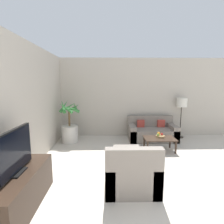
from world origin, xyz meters
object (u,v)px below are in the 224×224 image
at_px(ottoman, 127,157).
at_px(tv_console, 18,191).
at_px(television, 15,152).
at_px(coffee_table, 159,140).
at_px(orange_fruit, 159,133).
at_px(potted_palm, 70,129).
at_px(fruit_bowl, 160,136).
at_px(apple_red, 162,134).
at_px(apple_green, 158,135).
at_px(sofa_loveseat, 152,132).
at_px(armchair, 131,174).
at_px(floor_lamp, 182,104).

bearing_deg(ottoman, tv_console, -141.90).
xyz_separation_m(tv_console, television, (0.00, 0.00, 0.60)).
bearing_deg(tv_console, television, 0.00).
xyz_separation_m(coffee_table, orange_fruit, (0.01, 0.13, 0.14)).
distance_m(potted_palm, ottoman, 2.34).
xyz_separation_m(coffee_table, ottoman, (-0.98, -0.87, -0.11)).
relative_size(fruit_bowl, apple_red, 3.77).
xyz_separation_m(television, apple_green, (2.67, 2.28, -0.44)).
bearing_deg(television, apple_green, 40.43).
relative_size(television, potted_palm, 0.64).
bearing_deg(sofa_loveseat, potted_palm, -175.38).
bearing_deg(fruit_bowl, coffee_table, -118.49).
height_order(television, apple_green, television).
height_order(television, ottoman, television).
distance_m(coffee_table, armchair, 2.01).
relative_size(fruit_bowl, orange_fruit, 2.82).
xyz_separation_m(sofa_loveseat, floor_lamp, (1.03, 0.22, 0.89)).
distance_m(floor_lamp, ottoman, 3.07).
bearing_deg(ottoman, apple_green, 44.20).
distance_m(apple_green, armchair, 2.05).
bearing_deg(armchair, floor_lamp, 55.05).
distance_m(sofa_loveseat, apple_green, 0.96).
bearing_deg(orange_fruit, apple_red, -20.81).
bearing_deg(coffee_table, apple_red, 47.84).
distance_m(orange_fruit, ottoman, 1.43).
xyz_separation_m(floor_lamp, apple_red, (-0.98, -1.11, -0.71)).
xyz_separation_m(coffee_table, armchair, (-1.00, -1.75, -0.04)).
relative_size(apple_green, orange_fruit, 0.75).
bearing_deg(tv_console, apple_red, 39.70).
height_order(tv_console, ottoman, tv_console).
relative_size(potted_palm, apple_green, 20.82).
bearing_deg(potted_palm, sofa_loveseat, 4.62).
bearing_deg(television, coffee_table, 39.42).
height_order(television, orange_fruit, television).
xyz_separation_m(sofa_loveseat, armchair, (-1.04, -2.74, 0.01)).
relative_size(apple_red, armchair, 0.07).
distance_m(floor_lamp, armchair, 3.72).
xyz_separation_m(sofa_loveseat, coffee_table, (-0.04, -1.00, 0.06)).
bearing_deg(coffee_table, potted_palm, 163.39).
bearing_deg(apple_red, television, -140.26).
height_order(tv_console, potted_palm, potted_palm).
distance_m(fruit_bowl, armchair, 2.10).
height_order(apple_red, orange_fruit, orange_fruit).
bearing_deg(floor_lamp, fruit_bowl, -132.13).
bearing_deg(armchair, fruit_bowl, 60.27).
relative_size(coffee_table, apple_green, 12.88).
bearing_deg(floor_lamp, tv_console, -137.71).
height_order(apple_green, armchair, armchair).
xyz_separation_m(orange_fruit, armchair, (-1.01, -1.88, -0.18)).
xyz_separation_m(tv_console, sofa_loveseat, (2.75, 3.22, -0.03)).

